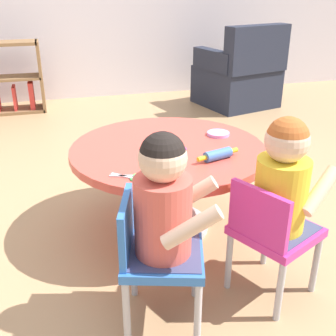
{
  "coord_description": "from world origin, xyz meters",
  "views": [
    {
      "loc": [
        -0.53,
        -1.91,
        1.25
      ],
      "look_at": [
        0.0,
        0.0,
        0.36
      ],
      "focal_mm": 44.84,
      "sensor_mm": 36.0,
      "label": 1
    }
  ],
  "objects_px": {
    "craft_scissors": "(130,177)",
    "seated_child_right": "(283,180)",
    "armchair_dark": "(239,77)",
    "craft_table": "(168,164)",
    "child_chair_left": "(154,254)",
    "child_chair_right": "(271,233)",
    "seated_child_left": "(164,201)",
    "rolling_pin": "(218,155)"
  },
  "relations": [
    {
      "from": "child_chair_right",
      "to": "craft_scissors",
      "type": "xyz_separation_m",
      "value": [
        -0.52,
        0.32,
        0.17
      ]
    },
    {
      "from": "craft_table",
      "to": "seated_child_left",
      "type": "relative_size",
      "value": 1.95
    },
    {
      "from": "seated_child_left",
      "to": "child_chair_right",
      "type": "relative_size",
      "value": 0.95
    },
    {
      "from": "armchair_dark",
      "to": "craft_scissors",
      "type": "relative_size",
      "value": 6.16
    },
    {
      "from": "child_chair_right",
      "to": "craft_scissors",
      "type": "relative_size",
      "value": 3.78
    },
    {
      "from": "seated_child_right",
      "to": "craft_scissors",
      "type": "bearing_deg",
      "value": 151.26
    },
    {
      "from": "child_chair_right",
      "to": "armchair_dark",
      "type": "xyz_separation_m",
      "value": [
        1.12,
        2.77,
        0.0
      ]
    },
    {
      "from": "child_chair_right",
      "to": "child_chair_left",
      "type": "bearing_deg",
      "value": -178.65
    },
    {
      "from": "seated_child_left",
      "to": "child_chair_right",
      "type": "height_order",
      "value": "seated_child_left"
    },
    {
      "from": "child_chair_left",
      "to": "craft_scissors",
      "type": "xyz_separation_m",
      "value": [
        -0.02,
        0.33,
        0.17
      ]
    },
    {
      "from": "seated_child_left",
      "to": "seated_child_right",
      "type": "height_order",
      "value": "same"
    },
    {
      "from": "rolling_pin",
      "to": "child_chair_left",
      "type": "bearing_deg",
      "value": -134.95
    },
    {
      "from": "seated_child_right",
      "to": "armchair_dark",
      "type": "height_order",
      "value": "armchair_dark"
    },
    {
      "from": "craft_table",
      "to": "craft_scissors",
      "type": "height_order",
      "value": "craft_scissors"
    },
    {
      "from": "child_chair_left",
      "to": "seated_child_left",
      "type": "height_order",
      "value": "seated_child_left"
    },
    {
      "from": "child_chair_left",
      "to": "seated_child_right",
      "type": "xyz_separation_m",
      "value": [
        0.53,
        0.03,
        0.23
      ]
    },
    {
      "from": "rolling_pin",
      "to": "craft_scissors",
      "type": "bearing_deg",
      "value": -169.41
    },
    {
      "from": "child_chair_left",
      "to": "child_chair_right",
      "type": "relative_size",
      "value": 1.0
    },
    {
      "from": "armchair_dark",
      "to": "craft_scissors",
      "type": "height_order",
      "value": "armchair_dark"
    },
    {
      "from": "child_chair_right",
      "to": "craft_scissors",
      "type": "bearing_deg",
      "value": 148.21
    },
    {
      "from": "seated_child_right",
      "to": "craft_table",
      "type": "bearing_deg",
      "value": 116.17
    },
    {
      "from": "seated_child_left",
      "to": "child_chair_left",
      "type": "bearing_deg",
      "value": 162.84
    },
    {
      "from": "child_chair_left",
      "to": "child_chair_right",
      "type": "distance_m",
      "value": 0.5
    },
    {
      "from": "seated_child_right",
      "to": "armchair_dark",
      "type": "relative_size",
      "value": 0.58
    },
    {
      "from": "craft_scissors",
      "to": "seated_child_right",
      "type": "bearing_deg",
      "value": -28.74
    },
    {
      "from": "craft_table",
      "to": "child_chair_left",
      "type": "distance_m",
      "value": 0.68
    },
    {
      "from": "seated_child_left",
      "to": "armchair_dark",
      "type": "distance_m",
      "value": 3.22
    },
    {
      "from": "seated_child_left",
      "to": "rolling_pin",
      "type": "relative_size",
      "value": 2.25
    },
    {
      "from": "armchair_dark",
      "to": "rolling_pin",
      "type": "bearing_deg",
      "value": -116.92
    },
    {
      "from": "child_chair_right",
      "to": "rolling_pin",
      "type": "distance_m",
      "value": 0.45
    },
    {
      "from": "child_chair_left",
      "to": "child_chair_right",
      "type": "bearing_deg",
      "value": 1.35
    },
    {
      "from": "child_chair_left",
      "to": "rolling_pin",
      "type": "relative_size",
      "value": 2.36
    },
    {
      "from": "child_chair_left",
      "to": "armchair_dark",
      "type": "xyz_separation_m",
      "value": [
        1.62,
        2.78,
        0.0
      ]
    },
    {
      "from": "seated_child_right",
      "to": "child_chair_left",
      "type": "bearing_deg",
      "value": -176.88
    },
    {
      "from": "seated_child_left",
      "to": "rolling_pin",
      "type": "height_order",
      "value": "seated_child_left"
    },
    {
      "from": "craft_table",
      "to": "child_chair_left",
      "type": "height_order",
      "value": "child_chair_left"
    },
    {
      "from": "child_chair_left",
      "to": "child_chair_right",
      "type": "height_order",
      "value": "same"
    },
    {
      "from": "craft_table",
      "to": "child_chair_right",
      "type": "distance_m",
      "value": 0.68
    },
    {
      "from": "armchair_dark",
      "to": "craft_table",
      "type": "bearing_deg",
      "value": -122.79
    },
    {
      "from": "child_chair_right",
      "to": "rolling_pin",
      "type": "height_order",
      "value": "child_chair_right"
    },
    {
      "from": "craft_table",
      "to": "craft_scissors",
      "type": "relative_size",
      "value": 7.0
    },
    {
      "from": "seated_child_left",
      "to": "rolling_pin",
      "type": "xyz_separation_m",
      "value": [
        0.38,
        0.43,
        -0.03
      ]
    }
  ]
}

